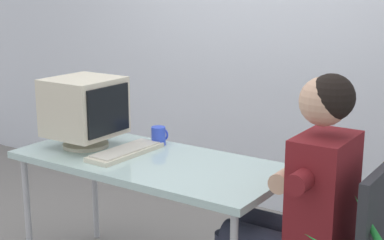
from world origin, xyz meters
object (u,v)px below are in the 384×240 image
Objects in this scene: crt_monitor at (85,108)px; desk at (150,168)px; keyboard at (126,151)px; person_seated at (299,199)px; desk_mug at (159,136)px.

desk is at bearing 2.29° from crt_monitor.
keyboard is at bearing 2.41° from crt_monitor.
crt_monitor is at bearing -177.59° from keyboard.
person_seated is at bearing -0.12° from crt_monitor.
desk_mug reaches higher than keyboard.
crt_monitor is at bearing -141.09° from desk_mug.
keyboard is at bearing -177.93° from desk.
desk_mug reaches higher than desk.
desk_mug is (0.04, 0.25, 0.04)m from keyboard.
crt_monitor reaches higher than desk.
desk is at bearing 178.63° from person_seated.
person_seated reaches higher than crt_monitor.
person_seated is (1.03, -0.01, -0.04)m from keyboard.
person_seated reaches higher than desk.
desk is 0.17m from keyboard.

